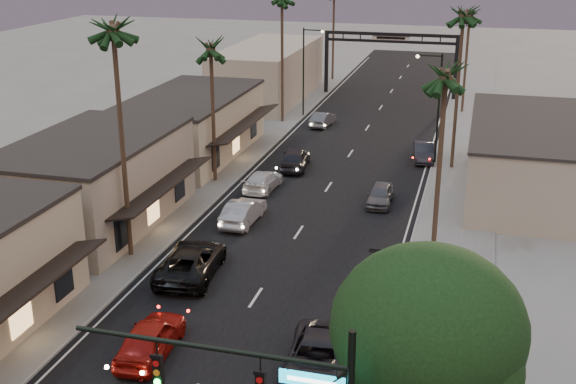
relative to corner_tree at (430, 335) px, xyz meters
The scene contains 27 objects.
ground 34.43m from the corner_tree, 106.23° to the left, with size 200.00×200.00×0.00m, color slate.
road 39.19m from the corner_tree, 104.16° to the left, with size 14.00×120.00×0.02m, color black.
sidewalk_left 48.78m from the corner_tree, 113.07° to the left, with size 5.00×92.00×0.12m, color slate.
sidewalk_right 44.94m from the corner_tree, 89.97° to the left, with size 5.00×92.00×0.12m, color slate.
storefront_mid 29.32m from the corner_tree, 140.47° to the left, with size 8.00×14.00×5.50m, color #A39983.
storefront_far 41.37m from the corner_tree, 123.05° to the left, with size 8.00×16.00×5.00m, color #B6AA8B.
storefront_dist 61.86m from the corner_tree, 111.33° to the left, with size 8.00×20.00×6.00m, color #A39983.
building_right 33.05m from the corner_tree, 82.09° to the left, with size 8.00×18.00×5.00m, color #A39983.
corner_tree is the anchor object (origin of this frame).
arch 63.26m from the corner_tree, 98.62° to the left, with size 15.20×0.40×7.27m.
streetlight_right 37.64m from the corner_tree, 93.89° to the left, with size 2.13×0.30×9.00m.
streetlight_left 53.15m from the corner_tree, 107.97° to the left, with size 2.13×0.30×9.00m.
palm_lb 24.36m from the corner_tree, 141.17° to the left, with size 3.20×3.20×15.20m.
palm_lc 34.09m from the corner_tree, 122.34° to the left, with size 3.20×3.20×12.20m.
palm_ra 17.45m from the corner_tree, 93.03° to the left, with size 3.20×3.20×13.20m.
palm_rb 37.12m from the corner_tree, 91.37° to the left, with size 3.20×3.20×14.20m.
palm_rc 56.74m from the corner_tree, 90.89° to the left, with size 3.20×3.20×12.20m.
oncoming_red 14.41m from the corner_tree, 156.99° to the left, with size 1.98×4.91×1.67m, color maroon.
oncoming_pickup 19.63m from the corner_tree, 136.17° to the left, with size 2.86×6.19×1.72m, color black.
oncoming_silver 25.57m from the corner_tree, 122.26° to the left, with size 1.67×4.78×1.58m, color #929397.
oncoming_white 31.53m from the corner_tree, 116.85° to the left, with size 1.94×4.77×1.39m, color silver.
oncoming_dgrey 36.06m from the corner_tree, 111.40° to the left, with size 2.00×4.98×1.70m, color black.
oncoming_grey_far 49.36m from the corner_tree, 106.39° to the left, with size 1.47×4.22×1.39m, color #4E4E53.
curbside_near 9.01m from the corner_tree, 130.69° to the left, with size 2.68×5.82×1.62m, color black.
curbside_black 15.17m from the corner_tree, 103.47° to the left, with size 2.00×4.92×1.43m, color black.
curbside_grey 27.95m from the corner_tree, 101.03° to the left, with size 1.63×4.05×1.38m, color #4B4B50.
curbside_far 38.68m from the corner_tree, 94.90° to the left, with size 1.54×4.41×1.45m, color black.
Camera 1 is at (10.35, -12.77, 17.82)m, focal length 45.00 mm.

